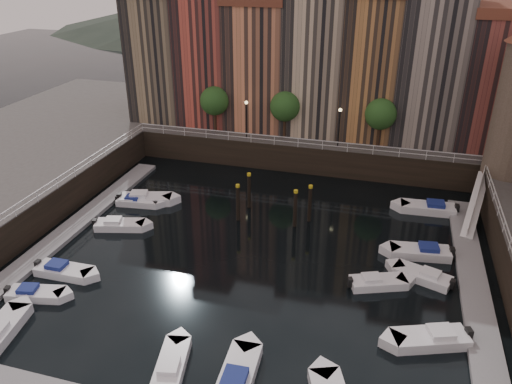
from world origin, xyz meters
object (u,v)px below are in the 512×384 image
(gangway, at_px, (476,201))
(boat_left_1, at_px, (63,271))
(boat_left_2, at_px, (119,225))
(mooring_pilings, at_px, (273,202))
(boat_left_0, at_px, (35,294))

(gangway, distance_m, boat_left_1, 34.49)
(gangway, xyz_separation_m, boat_left_1, (-29.97, -17.01, -1.57))
(gangway, relative_size, boat_left_2, 1.84)
(mooring_pilings, xyz_separation_m, boat_left_0, (-13.02, -15.45, -1.33))
(gangway, bearing_deg, mooring_pilings, -165.57)
(boat_left_0, distance_m, boat_left_2, 10.11)
(boat_left_0, relative_size, boat_left_2, 0.92)
(boat_left_0, bearing_deg, boat_left_1, 72.75)
(mooring_pilings, height_order, boat_left_1, mooring_pilings)
(boat_left_0, height_order, boat_left_2, boat_left_2)
(boat_left_0, bearing_deg, boat_left_2, 73.65)
(boat_left_0, bearing_deg, gangway, 21.12)
(gangway, height_order, mooring_pilings, gangway)
(boat_left_2, bearing_deg, boat_left_1, -108.43)
(mooring_pilings, xyz_separation_m, boat_left_1, (-12.77, -12.58, -1.30))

